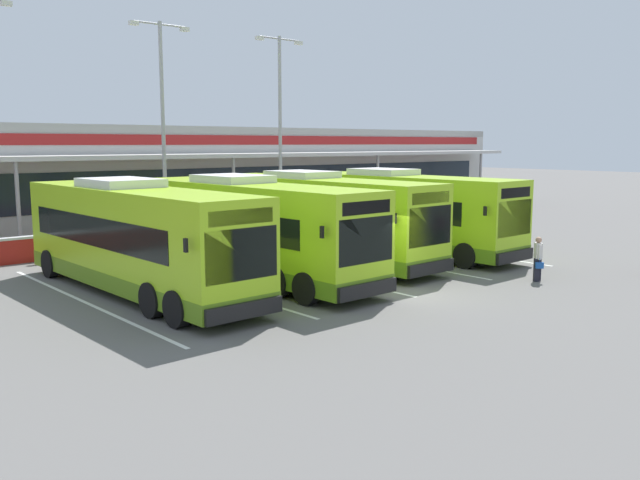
# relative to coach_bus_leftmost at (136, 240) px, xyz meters

# --- Properties ---
(ground_plane) EXTENTS (200.00, 200.00, 0.00)m
(ground_plane) POSITION_rel_coach_bus_leftmost_xyz_m (6.54, -6.03, -1.79)
(ground_plane) COLOR #605E5B
(terminal_building) EXTENTS (70.00, 13.00, 6.00)m
(terminal_building) POSITION_rel_coach_bus_leftmost_xyz_m (6.54, 20.88, 1.23)
(terminal_building) COLOR #B7B7B2
(terminal_building) RESTS_ON ground
(red_barrier_wall) EXTENTS (60.00, 0.40, 1.10)m
(red_barrier_wall) POSITION_rel_coach_bus_leftmost_xyz_m (6.54, 8.47, -1.23)
(red_barrier_wall) COLOR maroon
(red_barrier_wall) RESTS_ON ground
(coach_bus_leftmost) EXTENTS (3.04, 12.19, 3.78)m
(coach_bus_leftmost) POSITION_rel_coach_bus_leftmost_xyz_m (0.00, 0.00, 0.00)
(coach_bus_leftmost) COLOR #9ED11E
(coach_bus_leftmost) RESTS_ON ground
(coach_bus_left_centre) EXTENTS (3.04, 12.19, 3.78)m
(coach_bus_left_centre) POSITION_rel_coach_bus_leftmost_xyz_m (4.28, -0.34, 0.00)
(coach_bus_left_centre) COLOR #9ED11E
(coach_bus_left_centre) RESTS_ON ground
(coach_bus_centre) EXTENTS (3.04, 12.19, 3.78)m
(coach_bus_centre) POSITION_rel_coach_bus_leftmost_xyz_m (8.51, 0.69, 0.00)
(coach_bus_centre) COLOR #9ED11E
(coach_bus_centre) RESTS_ON ground
(coach_bus_right_centre) EXTENTS (3.04, 12.19, 3.78)m
(coach_bus_right_centre) POSITION_rel_coach_bus_leftmost_xyz_m (12.96, 0.15, 0.00)
(coach_bus_right_centre) COLOR #9ED11E
(coach_bus_right_centre) RESTS_ON ground
(bay_stripe_far_west) EXTENTS (0.14, 13.00, 0.01)m
(bay_stripe_far_west) POSITION_rel_coach_bus_leftmost_xyz_m (-1.86, -0.03, -1.78)
(bay_stripe_far_west) COLOR silver
(bay_stripe_far_west) RESTS_ON ground
(bay_stripe_west) EXTENTS (0.14, 13.00, 0.01)m
(bay_stripe_west) POSITION_rel_coach_bus_leftmost_xyz_m (2.34, -0.03, -1.78)
(bay_stripe_west) COLOR silver
(bay_stripe_west) RESTS_ON ground
(bay_stripe_mid_west) EXTENTS (0.14, 13.00, 0.01)m
(bay_stripe_mid_west) POSITION_rel_coach_bus_leftmost_xyz_m (6.54, -0.03, -1.78)
(bay_stripe_mid_west) COLOR silver
(bay_stripe_mid_west) RESTS_ON ground
(bay_stripe_centre) EXTENTS (0.14, 13.00, 0.01)m
(bay_stripe_centre) POSITION_rel_coach_bus_leftmost_xyz_m (10.74, -0.03, -1.78)
(bay_stripe_centre) COLOR silver
(bay_stripe_centre) RESTS_ON ground
(bay_stripe_mid_east) EXTENTS (0.14, 13.00, 0.01)m
(bay_stripe_mid_east) POSITION_rel_coach_bus_leftmost_xyz_m (14.94, -0.03, -1.78)
(bay_stripe_mid_east) COLOR silver
(bay_stripe_mid_east) RESTS_ON ground
(pedestrian_with_handbag) EXTENTS (0.57, 0.57, 1.62)m
(pedestrian_with_handbag) POSITION_rel_coach_bus_leftmost_xyz_m (11.80, -7.71, -0.93)
(pedestrian_with_handbag) COLOR black
(pedestrian_with_handbag) RESTS_ON ground
(lamp_post_centre) EXTENTS (3.24, 0.28, 11.00)m
(lamp_post_centre) POSITION_rel_coach_bus_leftmost_xyz_m (6.94, 10.93, 4.50)
(lamp_post_centre) COLOR #9E9EA3
(lamp_post_centre) RESTS_ON ground
(lamp_post_east) EXTENTS (3.24, 0.28, 11.00)m
(lamp_post_east) POSITION_rel_coach_bus_leftmost_xyz_m (14.35, 10.75, 4.50)
(lamp_post_east) COLOR #9E9EA3
(lamp_post_east) RESTS_ON ground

